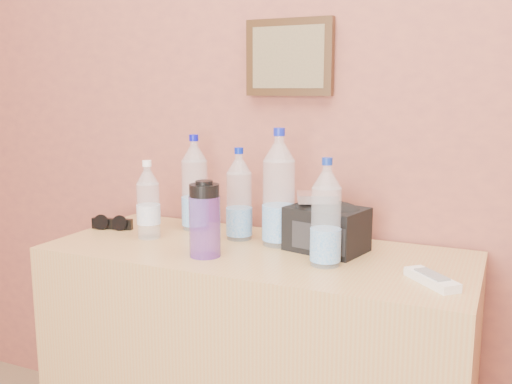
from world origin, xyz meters
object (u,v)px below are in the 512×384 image
at_px(toiletry_bag, 327,226).
at_px(foil_packet, 317,197).
at_px(dresser, 256,372).
at_px(pet_large_c, 279,194).
at_px(pet_large_a, 239,199).
at_px(pet_large_d, 326,218).
at_px(pet_small, 148,204).
at_px(nalgene_bottle, 205,219).
at_px(sunglasses, 112,224).
at_px(pet_large_b, 195,188).
at_px(ac_remote, 432,279).

relative_size(toiletry_bag, foil_packet, 1.89).
xyz_separation_m(dresser, pet_large_c, (0.04, 0.09, 0.57)).
height_order(pet_large_a, pet_large_d, pet_large_d).
bearing_deg(pet_large_a, pet_large_d, -24.61).
distance_m(pet_large_c, toiletry_bag, 0.18).
height_order(pet_small, foil_packet, pet_small).
xyz_separation_m(pet_small, foil_packet, (0.55, 0.09, 0.05)).
bearing_deg(foil_packet, pet_small, -171.12).
relative_size(pet_large_a, toiletry_bag, 1.35).
xyz_separation_m(dresser, foil_packet, (0.17, 0.08, 0.57)).
distance_m(pet_large_a, nalgene_bottle, 0.22).
xyz_separation_m(pet_large_c, sunglasses, (-0.61, -0.05, -0.14)).
xyz_separation_m(nalgene_bottle, toiletry_bag, (0.31, 0.20, -0.03)).
xyz_separation_m(pet_large_a, pet_large_c, (0.14, -0.01, 0.03)).
relative_size(pet_large_b, sunglasses, 2.25).
xyz_separation_m(pet_large_d, nalgene_bottle, (-0.35, -0.06, -0.02)).
height_order(pet_small, sunglasses, pet_small).
height_order(nalgene_bottle, ac_remote, nalgene_bottle).
bearing_deg(toiletry_bag, ac_remote, -15.38).
xyz_separation_m(pet_large_b, nalgene_bottle, (0.20, -0.28, -0.04)).
distance_m(sunglasses, foil_packet, 0.76).
relative_size(dresser, ac_remote, 7.77).
bearing_deg(pet_small, nalgene_bottle, -21.86).
distance_m(pet_large_d, sunglasses, 0.82).
bearing_deg(nalgene_bottle, pet_large_b, 125.24).
height_order(pet_large_a, foil_packet, pet_large_a).
bearing_deg(pet_small, toiletry_bag, 9.23).
distance_m(pet_large_b, pet_large_c, 0.35).
height_order(pet_large_c, toiletry_bag, pet_large_c).
relative_size(ac_remote, foil_packet, 1.42).
xyz_separation_m(dresser, toiletry_bag, (0.20, 0.08, 0.48)).
relative_size(nalgene_bottle, foil_packet, 1.91).
bearing_deg(pet_large_a, pet_large_c, -4.99).
bearing_deg(dresser, pet_large_b, 152.85).
distance_m(dresser, toiletry_bag, 0.53).
relative_size(pet_small, nalgene_bottle, 1.14).
relative_size(pet_small, foil_packet, 2.18).
distance_m(toiletry_bag, foil_packet, 0.09).
relative_size(sunglasses, foil_packet, 1.25).
xyz_separation_m(dresser, pet_large_a, (-0.10, 0.10, 0.54)).
xyz_separation_m(dresser, sunglasses, (-0.57, 0.03, 0.42)).
xyz_separation_m(pet_large_b, ac_remote, (0.84, -0.26, -0.14)).
distance_m(pet_large_a, toiletry_bag, 0.31).
distance_m(nalgene_bottle, ac_remote, 0.65).
distance_m(pet_large_a, pet_large_c, 0.15).
bearing_deg(pet_large_d, dresser, 166.06).
distance_m(pet_large_b, sunglasses, 0.32).
height_order(pet_large_d, nalgene_bottle, pet_large_d).
relative_size(dresser, pet_small, 5.05).
height_order(dresser, toiletry_bag, toiletry_bag).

